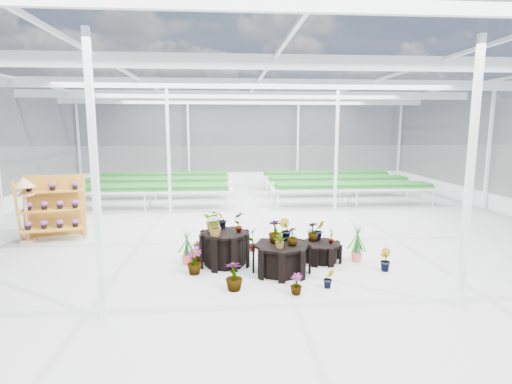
{
  "coord_description": "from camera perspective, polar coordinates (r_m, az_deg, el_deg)",
  "views": [
    {
      "loc": [
        -1.0,
        -10.23,
        3.05
      ],
      "look_at": [
        -0.18,
        0.6,
        1.3
      ],
      "focal_mm": 28.0,
      "sensor_mm": 36.0,
      "label": 1
    }
  ],
  "objects": [
    {
      "name": "ground_plane",
      "position": [
        10.72,
        1.21,
        -7.38
      ],
      "size": [
        24.0,
        24.0,
        0.0
      ],
      "primitive_type": "plane",
      "color": "gray",
      "rests_on": "ground"
    },
    {
      "name": "greenhouse_shell",
      "position": [
        10.31,
        1.25,
        4.7
      ],
      "size": [
        18.0,
        24.0,
        4.5
      ],
      "primitive_type": null,
      "color": "white",
      "rests_on": "ground"
    },
    {
      "name": "steel_frame",
      "position": [
        10.31,
        1.25,
        4.7
      ],
      "size": [
        18.0,
        24.0,
        4.5
      ],
      "primitive_type": null,
      "color": "silver",
      "rests_on": "ground"
    },
    {
      "name": "nursery_benches",
      "position": [
        17.65,
        -1.05,
        0.59
      ],
      "size": [
        16.0,
        7.0,
        0.84
      ],
      "primitive_type": null,
      "color": "silver",
      "rests_on": "ground"
    },
    {
      "name": "plinth_tall",
      "position": [
        9.05,
        -4.49,
        -8.06
      ],
      "size": [
        1.45,
        1.45,
        0.75
      ],
      "primitive_type": "cylinder",
      "rotation": [
        0.0,
        0.0,
        -0.41
      ],
      "color": "black",
      "rests_on": "ground"
    },
    {
      "name": "plinth_mid",
      "position": [
        8.58,
        3.67,
        -9.46
      ],
      "size": [
        1.33,
        1.33,
        0.63
      ],
      "primitive_type": "cylinder",
      "rotation": [
        0.0,
        0.0,
        -0.13
      ],
      "color": "black",
      "rests_on": "ground"
    },
    {
      "name": "plinth_low",
      "position": [
        9.44,
        9.15,
        -8.44
      ],
      "size": [
        1.19,
        1.19,
        0.43
      ],
      "primitive_type": "cylinder",
      "rotation": [
        0.0,
        0.0,
        0.3
      ],
      "color": "black",
      "rests_on": "ground"
    },
    {
      "name": "shelf_rack",
      "position": [
        12.31,
        -27.04,
        -2.05
      ],
      "size": [
        1.79,
        1.19,
        1.74
      ],
      "primitive_type": null,
      "rotation": [
        0.0,
        0.0,
        0.21
      ],
      "color": "#AE7322",
      "rests_on": "ground"
    },
    {
      "name": "bird_table",
      "position": [
        12.27,
        -30.03,
        -2.24
      ],
      "size": [
        0.45,
        0.45,
        1.78
      ],
      "primitive_type": null,
      "rotation": [
        0.0,
        0.0,
        0.08
      ],
      "color": "tan",
      "rests_on": "ground"
    },
    {
      "name": "nursery_plants",
      "position": [
        8.94,
        0.83,
        -6.91
      ],
      "size": [
        4.61,
        3.2,
        1.26
      ],
      "color": "#18571B",
      "rests_on": "ground"
    }
  ]
}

